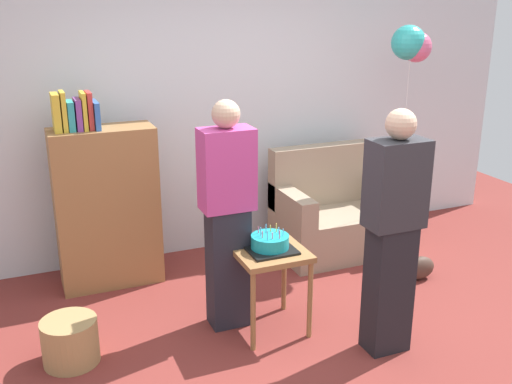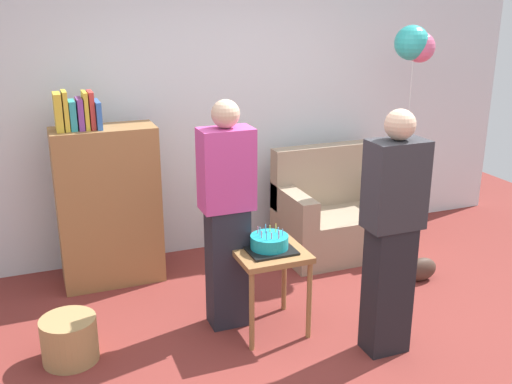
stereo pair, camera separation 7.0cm
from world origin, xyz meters
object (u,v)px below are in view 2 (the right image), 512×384
(handbag, at_px, (421,269))
(person_blowing_candles, at_px, (227,215))
(side_table, at_px, (269,262))
(person_holding_cake, at_px, (392,234))
(birthday_cake, at_px, (269,243))
(balloon_bunch, at_px, (415,45))
(bookshelf, at_px, (108,203))
(wicker_basket, at_px, (70,339))
(couch, at_px, (337,216))

(handbag, bearing_deg, person_blowing_candles, -178.21)
(side_table, relative_size, person_holding_cake, 0.37)
(person_blowing_candles, xyz_separation_m, person_holding_cake, (0.86, -0.70, 0.00))
(side_table, xyz_separation_m, person_holding_cake, (0.62, -0.52, 0.32))
(person_holding_cake, bearing_deg, side_table, -34.06)
(birthday_cake, height_order, person_blowing_candles, person_blowing_candles)
(person_blowing_candles, bearing_deg, handbag, -13.83)
(balloon_bunch, bearing_deg, bookshelf, 173.99)
(person_blowing_candles, relative_size, person_holding_cake, 1.00)
(birthday_cake, relative_size, handbag, 1.14)
(handbag, bearing_deg, birthday_cake, -170.93)
(bookshelf, bearing_deg, person_blowing_candles, -55.77)
(side_table, relative_size, balloon_bunch, 0.30)
(side_table, xyz_separation_m, wicker_basket, (-1.35, 0.11, -0.37))
(birthday_cake, height_order, handbag, birthday_cake)
(birthday_cake, distance_m, wicker_basket, 1.45)
(bookshelf, xyz_separation_m, handbag, (2.39, -0.94, -0.58))
(side_table, relative_size, person_blowing_candles, 0.37)
(couch, bearing_deg, bookshelf, 176.55)
(couch, height_order, person_blowing_candles, person_blowing_candles)
(side_table, bearing_deg, couch, 43.26)
(person_blowing_candles, relative_size, handbag, 5.82)
(bookshelf, xyz_separation_m, person_blowing_candles, (0.68, -0.99, 0.15))
(couch, height_order, side_table, couch)
(handbag, height_order, balloon_bunch, balloon_bunch)
(bookshelf, bearing_deg, person_holding_cake, -47.85)
(side_table, height_order, birthday_cake, birthday_cake)
(handbag, bearing_deg, wicker_basket, -177.48)
(person_holding_cake, bearing_deg, bookshelf, -41.84)
(bookshelf, xyz_separation_m, person_holding_cake, (1.54, -1.70, 0.15))
(bookshelf, relative_size, wicker_basket, 4.43)
(handbag, bearing_deg, side_table, -170.93)
(person_holding_cake, distance_m, balloon_bunch, 2.07)
(couch, xyz_separation_m, birthday_cake, (-1.12, -1.05, 0.32))
(couch, distance_m, side_table, 1.55)
(person_holding_cake, height_order, balloon_bunch, balloon_bunch)
(birthday_cake, bearing_deg, side_table, 118.05)
(side_table, bearing_deg, person_blowing_candles, 142.90)
(balloon_bunch, bearing_deg, birthday_cake, -152.26)
(birthday_cake, relative_size, person_blowing_candles, 0.20)
(birthday_cake, distance_m, balloon_bunch, 2.28)
(side_table, xyz_separation_m, balloon_bunch, (1.71, 0.90, 1.35))
(birthday_cake, relative_size, person_holding_cake, 0.20)
(person_holding_cake, xyz_separation_m, wicker_basket, (-1.97, 0.63, -0.68))
(couch, bearing_deg, handbag, -66.72)
(wicker_basket, bearing_deg, couch, 20.88)
(couch, height_order, birthday_cake, couch)
(couch, xyz_separation_m, person_blowing_candles, (-1.36, -0.87, 0.49))
(couch, bearing_deg, person_holding_cake, -107.57)
(side_table, distance_m, balloon_bunch, 2.36)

